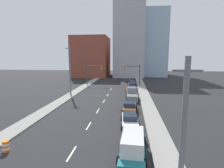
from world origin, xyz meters
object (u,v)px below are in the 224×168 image
object	(u,v)px
sedan_white	(130,120)
pickup_truck_gray	(132,95)
traffic_barrel	(6,146)
sedan_silver	(132,83)
traffic_signal_right	(135,72)
sedan_brown	(130,107)
sedan_orange	(131,90)
utility_pole_left_mid	(70,70)
sedan_blue	(132,86)
sedan_black	(132,81)
utility_pole_right_near	(184,126)
box_truck_teal	(133,144)
traffic_signal_left	(91,72)

from	to	relation	value
sedan_white	pickup_truck_gray	size ratio (longest dim) A/B	0.82
traffic_barrel	sedan_white	xyz separation A→B (m)	(10.53, 7.08, 0.15)
traffic_barrel	sedan_silver	xyz separation A→B (m)	(10.89, 36.54, 0.21)
traffic_signal_right	sedan_brown	xyz separation A→B (m)	(-1.20, -23.10, -3.25)
traffic_signal_right	sedan_white	xyz separation A→B (m)	(-1.16, -28.57, -3.27)
sedan_orange	sedan_silver	size ratio (longest dim) A/B	1.02
utility_pole_left_mid	sedan_blue	world-z (taller)	utility_pole_left_mid
utility_pole_left_mid	sedan_white	size ratio (longest dim) A/B	2.21
sedan_blue	sedan_black	bearing A→B (deg)	87.37
utility_pole_right_near	traffic_barrel	size ratio (longest dim) A/B	8.53
pickup_truck_gray	sedan_blue	distance (m)	11.54
pickup_truck_gray	utility_pole_left_mid	bearing A→B (deg)	168.77
traffic_signal_right	utility_pole_right_near	xyz separation A→B (m)	(1.93, -38.72, 0.27)
traffic_signal_right	sedan_orange	xyz separation A→B (m)	(-1.08, -9.47, -3.20)
traffic_barrel	pickup_truck_gray	distance (m)	22.72
box_truck_teal	sedan_blue	size ratio (longest dim) A/B	1.39
utility_pole_right_near	pickup_truck_gray	bearing A→B (deg)	96.86
traffic_barrel	sedan_black	xyz separation A→B (m)	(11.05, 42.00, 0.16)
traffic_barrel	sedan_orange	bearing A→B (deg)	67.94
utility_pole_right_near	sedan_white	world-z (taller)	utility_pole_right_near
traffic_signal_left	sedan_brown	world-z (taller)	traffic_signal_left
utility_pole_right_near	sedan_silver	distance (m)	39.86
sedan_white	sedan_brown	distance (m)	5.47
box_truck_teal	sedan_silver	distance (m)	35.82
sedan_orange	sedan_blue	size ratio (longest dim) A/B	1.06
sedan_brown	sedan_blue	xyz separation A→B (m)	(0.44, 18.94, 0.05)
sedan_orange	sedan_silver	bearing A→B (deg)	85.39
box_truck_teal	traffic_barrel	bearing A→B (deg)	-173.34
utility_pole_right_near	pickup_truck_gray	world-z (taller)	utility_pole_right_near
box_truck_teal	utility_pole_left_mid	bearing A→B (deg)	123.74
utility_pole_left_mid	sedan_orange	world-z (taller)	utility_pole_left_mid
utility_pole_right_near	traffic_signal_right	bearing A→B (deg)	92.85
pickup_truck_gray	sedan_orange	world-z (taller)	pickup_truck_gray
traffic_signal_right	utility_pole_right_near	world-z (taller)	utility_pole_right_near
traffic_signal_right	pickup_truck_gray	bearing A→B (deg)	-93.07
sedan_blue	sedan_black	size ratio (longest dim) A/B	0.95
traffic_signal_left	utility_pole_left_mid	xyz separation A→B (m)	(-1.44, -13.42, 1.53)
sedan_white	sedan_brown	xyz separation A→B (m)	(-0.04, 5.47, 0.01)
sedan_orange	sedan_silver	world-z (taller)	sedan_orange
sedan_white	sedan_orange	bearing A→B (deg)	86.58
sedan_brown	sedan_black	bearing A→B (deg)	91.10
sedan_silver	traffic_signal_right	bearing A→B (deg)	-44.78
sedan_orange	sedan_white	bearing A→B (deg)	-93.28
traffic_signal_right	box_truck_teal	distance (m)	35.06
pickup_truck_gray	sedan_brown	bearing A→B (deg)	-93.98
traffic_signal_left	sedan_white	distance (m)	30.84
traffic_barrel	sedan_silver	distance (m)	38.13
traffic_signal_left	sedan_brown	size ratio (longest dim) A/B	1.32
utility_pole_left_mid	sedan_blue	size ratio (longest dim) A/B	2.47
sedan_brown	pickup_truck_gray	size ratio (longest dim) A/B	0.77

